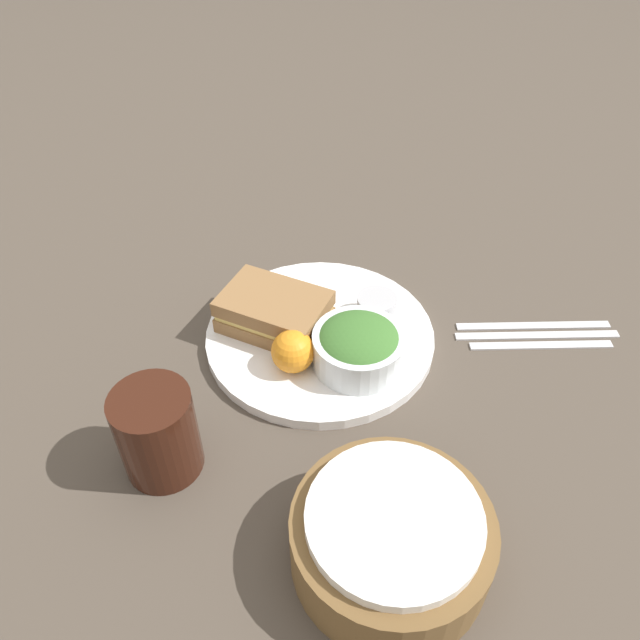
{
  "coord_description": "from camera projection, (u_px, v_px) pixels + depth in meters",
  "views": [
    {
      "loc": [
        -0.11,
        0.55,
        0.56
      ],
      "look_at": [
        0.0,
        0.0,
        0.03
      ],
      "focal_mm": 35.0,
      "sensor_mm": 36.0,
      "label": 1
    }
  ],
  "objects": [
    {
      "name": "sandwich",
      "position": [
        274.0,
        312.0,
        0.77
      ],
      "size": [
        0.14,
        0.11,
        0.05
      ],
      "color": "olive",
      "rests_on": "plate"
    },
    {
      "name": "knife",
      "position": [
        537.0,
        335.0,
        0.8
      ],
      "size": [
        0.21,
        0.06,
        0.01
      ],
      "primitive_type": "cube",
      "rotation": [
        0.0,
        0.0,
        3.37
      ],
      "color": "silver",
      "rests_on": "ground_plane"
    },
    {
      "name": "bread_basket",
      "position": [
        391.0,
        538.0,
        0.56
      ],
      "size": [
        0.18,
        0.18,
        0.08
      ],
      "color": "brown",
      "rests_on": "ground_plane"
    },
    {
      "name": "salad_bowl",
      "position": [
        358.0,
        346.0,
        0.73
      ],
      "size": [
        0.11,
        0.11,
        0.06
      ],
      "color": "white",
      "rests_on": "plate"
    },
    {
      "name": "fork",
      "position": [
        533.0,
        325.0,
        0.81
      ],
      "size": [
        0.2,
        0.06,
        0.01
      ],
      "primitive_type": "cube",
      "rotation": [
        0.0,
        0.0,
        3.37
      ],
      "color": "silver",
      "rests_on": "ground_plane"
    },
    {
      "name": "plate",
      "position": [
        320.0,
        336.0,
        0.79
      ],
      "size": [
        0.29,
        0.29,
        0.01
      ],
      "primitive_type": "cylinder",
      "color": "white",
      "rests_on": "ground_plane"
    },
    {
      "name": "orange_wedge",
      "position": [
        293.0,
        351.0,
        0.72
      ],
      "size": [
        0.05,
        0.05,
        0.05
      ],
      "primitive_type": "sphere",
      "color": "orange",
      "rests_on": "plate"
    },
    {
      "name": "drink_glass",
      "position": [
        158.0,
        433.0,
        0.62
      ],
      "size": [
        0.08,
        0.08,
        0.1
      ],
      "primitive_type": "cylinder",
      "color": "#38190F",
      "rests_on": "ground_plane"
    },
    {
      "name": "dressing_cup",
      "position": [
        377.0,
        308.0,
        0.79
      ],
      "size": [
        0.05,
        0.05,
        0.03
      ],
      "primitive_type": "cylinder",
      "color": "#B7B7BC",
      "rests_on": "plate"
    },
    {
      "name": "spoon",
      "position": [
        541.0,
        345.0,
        0.78
      ],
      "size": [
        0.18,
        0.05,
        0.01
      ],
      "primitive_type": "cube",
      "rotation": [
        0.0,
        0.0,
        3.37
      ],
      "color": "silver",
      "rests_on": "ground_plane"
    },
    {
      "name": "ground_plane",
      "position": [
        320.0,
        340.0,
        0.79
      ],
      "size": [
        4.0,
        4.0,
        0.0
      ],
      "primitive_type": "plane",
      "color": "#4C4238"
    }
  ]
}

